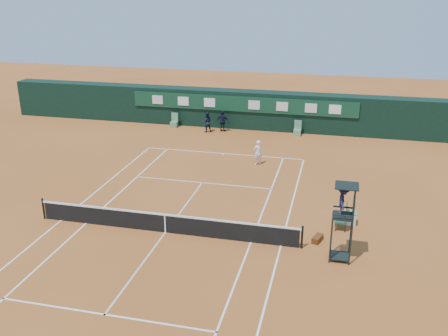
% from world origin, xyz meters
% --- Properties ---
extents(ground, '(90.00, 90.00, 0.00)m').
position_xyz_m(ground, '(0.00, 0.00, 0.00)').
color(ground, '#AD5E28').
rests_on(ground, ground).
extents(court_lines, '(11.05, 23.85, 0.01)m').
position_xyz_m(court_lines, '(0.00, 0.00, 0.01)').
color(court_lines, silver).
rests_on(court_lines, ground).
extents(tennis_net, '(12.90, 0.10, 1.10)m').
position_xyz_m(tennis_net, '(0.00, 0.00, 0.51)').
color(tennis_net, black).
rests_on(tennis_net, ground).
extents(back_wall, '(40.00, 1.65, 3.00)m').
position_xyz_m(back_wall, '(0.00, 18.74, 1.51)').
color(back_wall, black).
rests_on(back_wall, ground).
extents(linesman_chair_left, '(0.55, 0.50, 1.15)m').
position_xyz_m(linesman_chair_left, '(-5.50, 17.48, 0.32)').
color(linesman_chair_left, '#598865').
rests_on(linesman_chair_left, ground).
extents(linesman_chair_right, '(0.55, 0.50, 1.15)m').
position_xyz_m(linesman_chair_right, '(4.50, 17.48, 0.32)').
color(linesman_chair_right, '#5E906C').
rests_on(linesman_chair_right, ground).
extents(umpire_chair, '(0.96, 0.95, 3.42)m').
position_xyz_m(umpire_chair, '(8.04, -0.55, 2.46)').
color(umpire_chair, black).
rests_on(umpire_chair, ground).
extents(player_bench, '(0.55, 1.20, 1.10)m').
position_xyz_m(player_bench, '(8.14, 2.54, 0.60)').
color(player_bench, '#1A432A').
rests_on(player_bench, ground).
extents(tennis_bag, '(0.52, 0.78, 0.27)m').
position_xyz_m(tennis_bag, '(7.05, 0.80, 0.13)').
color(tennis_bag, black).
rests_on(tennis_bag, ground).
extents(cooler, '(0.57, 0.57, 0.65)m').
position_xyz_m(cooler, '(8.48, 2.96, 0.33)').
color(cooler, silver).
rests_on(cooler, ground).
extents(tennis_ball, '(0.08, 0.08, 0.08)m').
position_xyz_m(tennis_ball, '(1.61, 6.79, 0.04)').
color(tennis_ball, '#C8D631').
rests_on(tennis_ball, ground).
extents(player, '(0.71, 0.67, 1.63)m').
position_xyz_m(player, '(2.64, 10.27, 0.82)').
color(player, white).
rests_on(player, ground).
extents(ball_kid_left, '(0.95, 0.86, 1.59)m').
position_xyz_m(ball_kid_left, '(-2.53, 16.76, 0.80)').
color(ball_kid_left, black).
rests_on(ball_kid_left, ground).
extents(ball_kid_right, '(1.01, 0.52, 1.66)m').
position_xyz_m(ball_kid_right, '(-1.35, 17.16, 0.83)').
color(ball_kid_right, black).
rests_on(ball_kid_right, ground).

